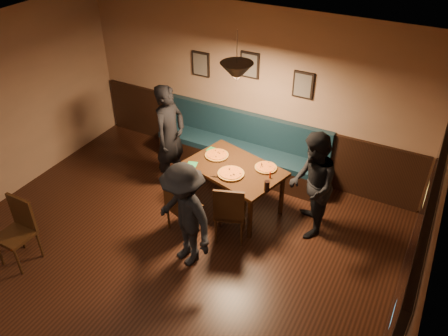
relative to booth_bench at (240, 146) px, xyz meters
name	(u,v)px	position (x,y,z in m)	size (l,w,h in m)	color
floor	(126,299)	(0.00, -3.20, -0.50)	(7.00, 7.00, 0.00)	black
ceiling	(88,93)	(0.00, -3.20, 2.30)	(7.00, 7.00, 0.00)	silver
wall_back	(250,91)	(0.00, 0.30, 0.90)	(6.00, 6.00, 0.00)	#8C704F
wall_right	(399,325)	(3.00, -3.20, 0.90)	(7.00, 7.00, 0.00)	#8C704F
wainscot	(247,139)	(0.00, 0.27, 0.00)	(5.88, 0.06, 1.00)	black
booth_bench	(240,146)	(0.00, 0.00, 0.00)	(3.00, 0.60, 1.00)	#0F232D
window_frame	(408,273)	(2.96, -2.70, 1.00)	(0.06, 2.56, 1.86)	black
window_glass	(404,272)	(2.93, -2.70, 1.00)	(2.40, 2.40, 0.00)	black
picture_left	(201,64)	(-0.90, 0.27, 1.20)	(0.32, 0.04, 0.42)	black
picture_center	(250,65)	(0.00, 0.27, 1.35)	(0.32, 0.04, 0.42)	black
picture_right	(303,85)	(0.90, 0.27, 1.20)	(0.32, 0.04, 0.42)	black
pendant_lamp	(237,72)	(0.37, -0.95, 1.75)	(0.44, 0.44, 0.25)	black
dining_table	(235,187)	(0.37, -0.95, -0.12)	(1.40, 0.90, 0.75)	black
chair_near_left	(184,205)	(-0.04, -1.75, -0.05)	(0.40, 0.40, 0.90)	black
chair_near_right	(230,210)	(0.61, -1.57, -0.02)	(0.42, 0.42, 0.95)	black
diner_left	(170,136)	(-0.86, -0.82, 0.38)	(0.64, 0.42, 1.75)	black
diner_right	(312,186)	(1.55, -0.92, 0.30)	(0.78, 0.61, 1.60)	black
diner_front	(184,216)	(0.30, -2.25, 0.27)	(0.99, 0.57, 1.53)	black
pizza_a	(217,155)	(-0.01, -0.81, 0.27)	(0.36, 0.36, 0.04)	#C58025
pizza_b	(231,174)	(0.40, -1.15, 0.27)	(0.39, 0.39, 0.04)	orange
pizza_c	(266,168)	(0.79, -0.77, 0.27)	(0.33, 0.33, 0.04)	orange
soda_glass	(267,186)	(1.01, -1.25, 0.33)	(0.07, 0.07, 0.16)	black
tabasco_bottle	(270,175)	(0.94, -0.95, 0.31)	(0.03, 0.03, 0.11)	#A62505
napkin_a	(212,150)	(-0.17, -0.68, 0.25)	(0.14, 0.14, 0.01)	#1E722E
napkin_b	(192,164)	(-0.23, -1.18, 0.25)	(0.15, 0.15, 0.01)	#217E3E
cutlery_set	(222,179)	(0.34, -1.29, 0.25)	(0.02, 0.21, 0.00)	#BBBCC0
cafe_chair_far	(15,234)	(-1.66, -3.33, -0.02)	(0.42, 0.42, 0.95)	black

